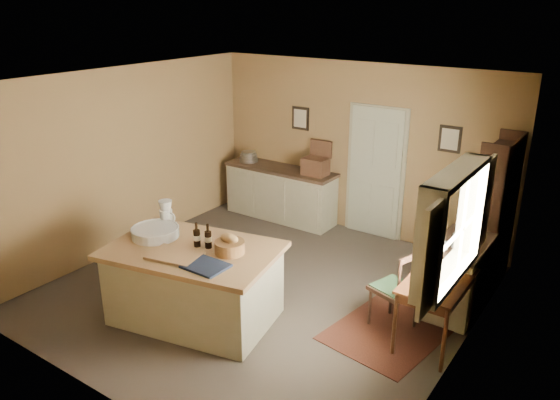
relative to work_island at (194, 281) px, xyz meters
The scene contains 16 objects.
ground 1.13m from the work_island, 73.61° to the left, with size 5.00×5.00×0.00m, color #4C423A.
wall_back 3.60m from the work_island, 85.25° to the left, with size 5.00×0.10×2.70m, color olive.
wall_front 1.77m from the work_island, 79.21° to the right, with size 5.00×0.10×2.70m, color olive.
wall_left 2.57m from the work_island, 156.04° to the left, with size 0.10×5.00×2.70m, color olive.
wall_right 3.08m from the work_island, 19.41° to the left, with size 0.10×5.00×2.70m, color olive.
ceiling 2.44m from the work_island, 73.61° to the left, with size 5.00×5.00×0.00m, color silver.
door 3.56m from the work_island, 79.51° to the left, with size 0.97×0.06×2.11m, color beige.
framed_prints 3.71m from the work_island, 81.96° to the left, with size 2.82×0.02×0.38m.
window 3.02m from the work_island, 16.10° to the left, with size 0.25×1.99×1.12m.
work_island is the anchor object (origin of this frame).
sideboard 3.32m from the work_island, 106.74° to the left, with size 1.98×0.56×1.18m.
rug 2.38m from the work_island, 28.91° to the left, with size 1.10×1.60×0.01m, color #522419.
writing_desk 2.74m from the work_island, 24.35° to the left, with size 0.61×1.00×0.82m.
desk_chair 2.31m from the work_island, 30.13° to the left, with size 0.45×0.45×0.97m, color black, non-canonical shape.
right_cabinet 3.15m from the work_island, 37.71° to the left, with size 0.56×1.01×0.99m.
shelving_unit 3.93m from the work_island, 47.38° to the left, with size 0.34×0.90×1.99m.
Camera 1 is at (3.74, -5.04, 3.57)m, focal length 35.00 mm.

